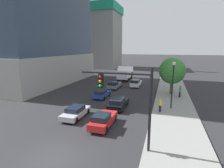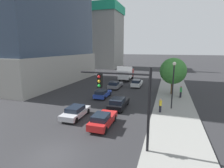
{
  "view_description": "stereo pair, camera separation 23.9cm",
  "coord_description": "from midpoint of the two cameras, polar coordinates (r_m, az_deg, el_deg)",
  "views": [
    {
      "loc": [
        7.37,
        -9.79,
        7.8
      ],
      "look_at": [
        1.45,
        9.49,
        3.64
      ],
      "focal_mm": 28.43,
      "sensor_mm": 36.0,
      "label": 1
    },
    {
      "loc": [
        7.6,
        -9.72,
        7.8
      ],
      "look_at": [
        1.45,
        9.49,
        3.64
      ],
      "focal_mm": 28.43,
      "sensor_mm": 36.0,
      "label": 2
    }
  ],
  "objects": [
    {
      "name": "pedestrian_yellow_shirt",
      "position": [
        22.26,
        14.94,
        -6.57
      ],
      "size": [
        0.34,
        0.34,
        1.65
      ],
      "color": "black",
      "rests_on": "sidewalk"
    },
    {
      "name": "car_black",
      "position": [
        23.23,
        1.73,
        -6.09
      ],
      "size": [
        1.86,
        4.6,
        1.43
      ],
      "color": "black",
      "rests_on": "ground"
    },
    {
      "name": "car_gray",
      "position": [
        34.51,
        0.55,
        -0.23
      ],
      "size": [
        1.94,
        4.63,
        1.43
      ],
      "color": "slate",
      "rests_on": "ground"
    },
    {
      "name": "car_red",
      "position": [
        18.04,
        -3.27,
        -11.43
      ],
      "size": [
        1.73,
        4.35,
        1.48
      ],
      "color": "red",
      "rests_on": "ground"
    },
    {
      "name": "construction_building",
      "position": [
        71.72,
        -2.99,
        15.87
      ],
      "size": [
        14.52,
        14.33,
        32.62
      ],
      "color": "gray",
      "rests_on": "ground"
    },
    {
      "name": "car_blue",
      "position": [
        28.06,
        -3.52,
        -3.11
      ],
      "size": [
        1.72,
        4.01,
        1.32
      ],
      "color": "#233D9E",
      "rests_on": "ground"
    },
    {
      "name": "traffic_light_pole",
      "position": [
        13.06,
        4.52,
        -2.97
      ],
      "size": [
        5.42,
        0.48,
        6.33
      ],
      "color": "black",
      "rests_on": "sidewalk"
    },
    {
      "name": "street_lamp",
      "position": [
        23.3,
        18.73,
        1.73
      ],
      "size": [
        0.44,
        0.44,
        5.95
      ],
      "color": "black",
      "rests_on": "sidewalk"
    },
    {
      "name": "sidewalk",
      "position": [
        30.76,
        18.68,
        -3.53
      ],
      "size": [
        5.17,
        120.0,
        0.15
      ],
      "primitive_type": "cube",
      "color": "gray",
      "rests_on": "ground"
    },
    {
      "name": "car_silver",
      "position": [
        20.68,
        -11.93,
        -8.79
      ],
      "size": [
        1.81,
        4.22,
        1.31
      ],
      "color": "#B7B7BC",
      "rests_on": "ground"
    },
    {
      "name": "street_tree",
      "position": [
        30.92,
        18.59,
        4.02
      ],
      "size": [
        4.3,
        4.3,
        6.03
      ],
      "color": "brown",
      "rests_on": "sidewalk"
    },
    {
      "name": "pedestrian_green_shirt",
      "position": [
        29.6,
        20.81,
        -2.25
      ],
      "size": [
        0.34,
        0.34,
        1.8
      ],
      "color": "black",
      "rests_on": "sidewalk"
    },
    {
      "name": "car_white",
      "position": [
        36.31,
        7.51,
        0.34
      ],
      "size": [
        1.8,
        4.32,
        1.52
      ],
      "color": "silver",
      "rests_on": "ground"
    },
    {
      "name": "box_truck",
      "position": [
        42.99,
        4.01,
        3.54
      ],
      "size": [
        2.47,
        6.64,
        3.12
      ],
      "color": "#B21E1E",
      "rests_on": "ground"
    },
    {
      "name": "ground_plane",
      "position": [
        14.56,
        -18.46,
        -21.39
      ],
      "size": [
        400.0,
        400.0,
        0.0
      ],
      "primitive_type": "plane",
      "color": "#28282B"
    }
  ]
}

